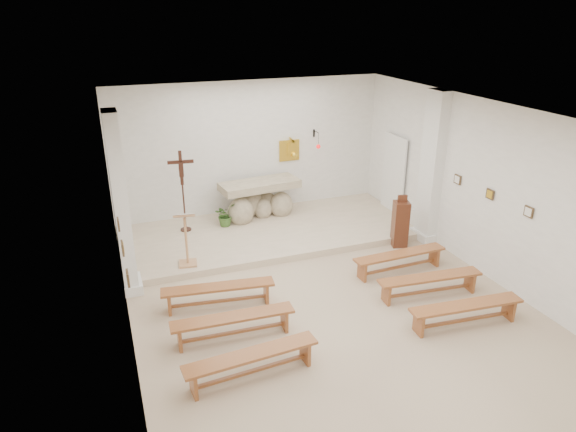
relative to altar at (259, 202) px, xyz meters
name	(u,v)px	position (x,y,z in m)	size (l,w,h in m)	color
ground	(331,308)	(-0.02, -4.40, -0.54)	(7.00, 10.00, 0.00)	#CCB593
wall_left	(122,252)	(-3.51, -4.40, 1.21)	(0.02, 10.00, 3.50)	white
wall_right	(498,196)	(3.47, -4.40, 1.21)	(0.02, 10.00, 3.50)	white
wall_back	(250,150)	(-0.02, 0.59, 1.21)	(7.00, 0.02, 3.50)	white
ceiling	(338,119)	(-0.02, -4.40, 2.95)	(7.00, 10.00, 0.02)	silver
sanctuary_platform	(270,232)	(-0.02, -0.90, -0.47)	(6.98, 3.00, 0.15)	beige
pilaster_left	(121,206)	(-3.39, -2.40, 1.21)	(0.26, 0.55, 3.50)	white
pilaster_right	(431,168)	(3.35, -2.40, 1.21)	(0.26, 0.55, 3.50)	white
gold_wall_relief	(289,150)	(1.03, 0.56, 1.11)	(0.55, 0.04, 0.55)	yellow
sanctuary_lamp	(318,144)	(1.73, 0.31, 1.26)	(0.11, 0.36, 0.44)	black
station_frame_left_front	(128,278)	(-3.49, -5.20, 1.18)	(0.03, 0.20, 0.20)	#46341F
station_frame_left_mid	(123,248)	(-3.49, -4.20, 1.18)	(0.03, 0.20, 0.20)	#46341F
station_frame_left_rear	(118,224)	(-3.49, -3.20, 1.18)	(0.03, 0.20, 0.20)	#46341F
station_frame_right_front	(529,212)	(3.45, -5.20, 1.18)	(0.03, 0.20, 0.20)	#46341F
station_frame_right_mid	(490,194)	(3.45, -4.20, 1.18)	(0.03, 0.20, 0.20)	#46341F
station_frame_right_rear	(458,179)	(3.45, -3.20, 1.18)	(0.03, 0.20, 0.20)	#46341F
radiator_left	(124,262)	(-3.45, -1.70, -0.27)	(0.10, 0.85, 0.52)	silver
radiator_right	(411,218)	(3.41, -1.70, -0.27)	(0.10, 0.85, 0.52)	silver
altar	(259,202)	(0.00, 0.00, 0.00)	(2.06, 0.99, 1.03)	#C2B194
lectern	(186,238)	(-2.21, -2.03, 0.20)	(0.48, 0.43, 1.21)	tan
crucifix_stand	(182,185)	(-1.93, -0.23, 0.74)	(0.59, 0.26, 1.96)	#381B12
potted_plant	(225,215)	(-0.96, -0.28, -0.11)	(0.51, 0.44, 0.56)	#3B6327
donation_pedestal	(400,224)	(2.59, -2.50, 0.00)	(0.41, 0.41, 1.24)	#542B18
bench_left_front	(218,291)	(-1.93, -3.61, -0.22)	(2.07, 0.60, 0.43)	#96522B
bench_right_front	(400,258)	(1.90, -3.61, -0.22)	(2.06, 0.39, 0.43)	#96522B
bench_left_second	(233,322)	(-1.93, -4.66, -0.22)	(2.06, 0.43, 0.43)	#96522B
bench_right_second	(430,281)	(1.90, -4.66, -0.22)	(2.07, 0.52, 0.43)	#96522B
bench_left_third	(252,359)	(-1.93, -5.71, -0.22)	(2.07, 0.48, 0.43)	#96522B
bench_right_third	(466,309)	(1.90, -5.71, -0.22)	(2.07, 0.51, 0.43)	#96522B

